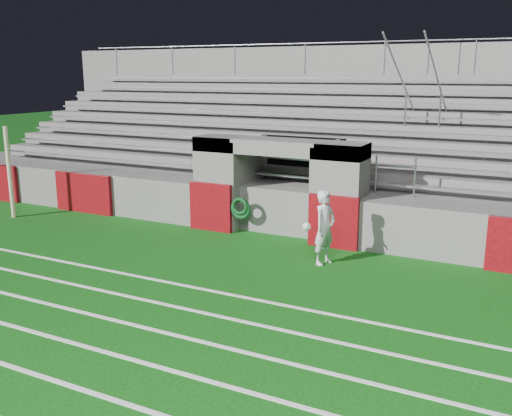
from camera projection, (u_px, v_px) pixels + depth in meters
The scene contains 6 objects.
ground at pixel (211, 272), 12.71m from camera, with size 90.00×90.00×0.00m, color #0B470D.
field_post at pixel (10, 172), 17.20m from camera, with size 0.12×0.12×2.78m, color beige.
field_markings at pixel (34, 374), 8.38m from camera, with size 28.00×8.09×0.01m.
stadium_structure at pixel (333, 159), 19.28m from camera, with size 26.00×8.48×5.42m.
goalkeeper_with_ball at pixel (324, 227), 13.06m from camera, with size 0.74×0.72×1.73m.
hose_coil at pixel (240, 208), 15.46m from camera, with size 0.60×0.15×0.62m.
Camera 1 is at (6.36, -10.28, 4.32)m, focal length 40.00 mm.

